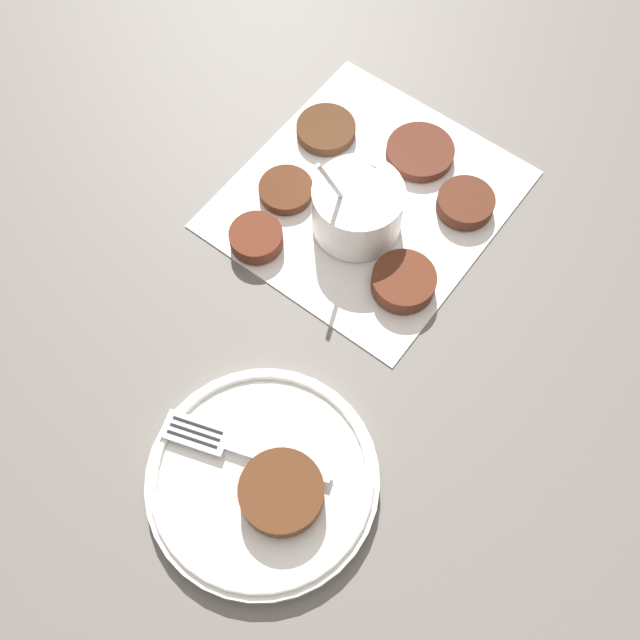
# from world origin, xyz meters

# --- Properties ---
(ground_plane) EXTENTS (4.00, 4.00, 0.00)m
(ground_plane) POSITION_xyz_m (0.00, 0.00, 0.00)
(ground_plane) COLOR #605B56
(napkin) EXTENTS (0.35, 0.33, 0.00)m
(napkin) POSITION_xyz_m (-0.02, -0.01, 0.00)
(napkin) COLOR white
(napkin) RESTS_ON ground_plane
(sauce_bowl) EXTENTS (0.11, 0.10, 0.13)m
(sauce_bowl) POSITION_xyz_m (-0.06, -0.02, 0.03)
(sauce_bowl) COLOR white
(sauce_bowl) RESTS_ON napkin
(fritter_0) EXTENTS (0.06, 0.06, 0.02)m
(fritter_0) POSITION_xyz_m (-0.13, 0.07, 0.01)
(fritter_0) COLOR #592A1A
(fritter_0) RESTS_ON napkin
(fritter_1) EXTENTS (0.07, 0.07, 0.01)m
(fritter_1) POSITION_xyz_m (0.04, 0.07, 0.01)
(fritter_1) COLOR #4B2D1A
(fritter_1) RESTS_ON napkin
(fritter_2) EXTENTS (0.08, 0.08, 0.01)m
(fritter_2) POSITION_xyz_m (0.06, -0.04, 0.01)
(fritter_2) COLOR #52291D
(fritter_2) RESTS_ON napkin
(fritter_3) EXTENTS (0.07, 0.07, 0.02)m
(fritter_3) POSITION_xyz_m (-0.11, -0.10, 0.01)
(fritter_3) COLOR #562A1A
(fritter_3) RESTS_ON napkin
(fritter_4) EXTENTS (0.06, 0.06, 0.01)m
(fritter_4) POSITION_xyz_m (-0.06, 0.07, 0.01)
(fritter_4) COLOR #4D2A18
(fritter_4) RESTS_ON napkin
(fritter_5) EXTENTS (0.06, 0.06, 0.02)m
(fritter_5) POSITION_xyz_m (0.02, -0.12, 0.01)
(fritter_5) COLOR #4F281A
(fritter_5) RESTS_ON napkin
(serving_plate) EXTENTS (0.22, 0.22, 0.02)m
(serving_plate) POSITION_xyz_m (-0.36, -0.06, 0.01)
(serving_plate) COLOR white
(serving_plate) RESTS_ON ground_plane
(fritter_on_plate) EXTENTS (0.08, 0.08, 0.02)m
(fritter_on_plate) POSITION_xyz_m (-0.37, -0.09, 0.03)
(fritter_on_plate) COLOR #512D19
(fritter_on_plate) RESTS_ON serving_plate
(fork) EXTENTS (0.05, 0.17, 0.00)m
(fork) POSITION_xyz_m (-0.35, -0.02, 0.02)
(fork) COLOR silver
(fork) RESTS_ON serving_plate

